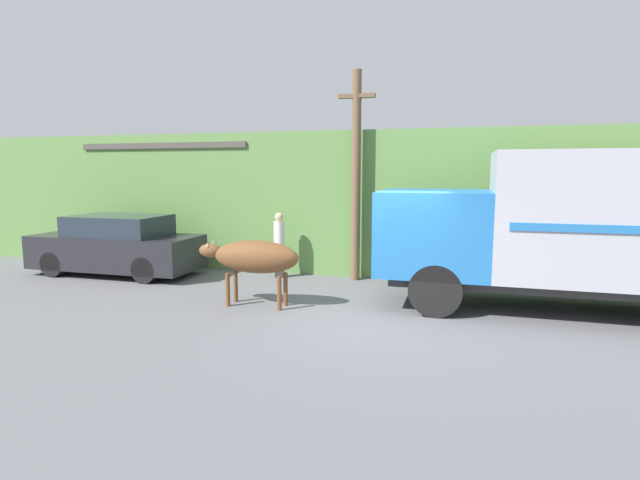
% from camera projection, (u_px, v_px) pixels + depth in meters
% --- Properties ---
extents(ground_plane, '(60.00, 60.00, 0.00)m').
position_uv_depth(ground_plane, '(377.00, 317.00, 9.44)').
color(ground_plane, slate).
extents(hillside_embankment, '(32.00, 5.28, 3.76)m').
position_uv_depth(hillside_embankment, '(411.00, 200.00, 14.90)').
color(hillside_embankment, '#608C47').
rests_on(hillside_embankment, ground_plane).
extents(building_backdrop, '(5.20, 2.70, 3.52)m').
position_uv_depth(building_backdrop, '(188.00, 202.00, 15.46)').
color(building_backdrop, '#B2BCAD').
rests_on(building_backdrop, ground_plane).
extents(cargo_truck, '(7.35, 2.27, 3.12)m').
position_uv_depth(cargo_truck, '(585.00, 226.00, 9.44)').
color(cargo_truck, '#2D2D2D').
rests_on(cargo_truck, ground_plane).
extents(brown_cow, '(2.18, 0.67, 1.35)m').
position_uv_depth(brown_cow, '(254.00, 257.00, 10.11)').
color(brown_cow, brown).
rests_on(brown_cow, ground_plane).
extents(parked_suv, '(4.46, 1.71, 1.58)m').
position_uv_depth(parked_suv, '(117.00, 246.00, 13.23)').
color(parked_suv, '#232328').
rests_on(parked_suv, ground_plane).
extents(pedestrian_on_hill, '(0.35, 0.35, 1.68)m').
position_uv_depth(pedestrian_on_hill, '(279.00, 241.00, 12.84)').
color(pedestrian_on_hill, '#38332D').
rests_on(pedestrian_on_hill, ground_plane).
extents(utility_pole, '(0.90, 0.23, 5.16)m').
position_uv_depth(utility_pole, '(356.00, 173.00, 12.32)').
color(utility_pole, brown).
rests_on(utility_pole, ground_plane).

